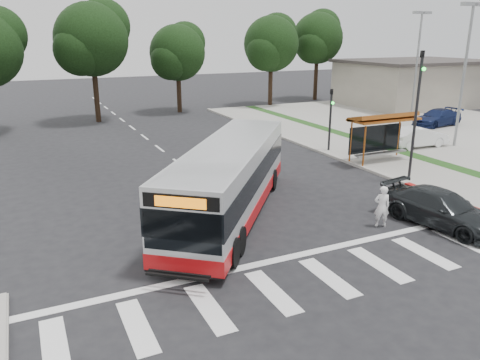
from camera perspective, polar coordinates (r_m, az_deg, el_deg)
ground at (r=18.93m, az=1.92°, el=-5.10°), size 140.00×140.00×0.00m
sidewalk_east at (r=31.11m, az=13.36°, el=3.55°), size 4.00×40.00×0.12m
curb_east at (r=29.93m, az=10.35°, el=3.23°), size 0.30×40.00×0.15m
curb_east_red at (r=22.90m, az=24.88°, el=-2.52°), size 0.32×6.00×0.15m
parking_lot at (r=40.83m, az=25.01°, el=5.59°), size 18.00×36.00×0.10m
commercial_building at (r=53.68m, az=20.43°, el=10.90°), size 14.00×10.00×4.40m
building_roof_cap at (r=53.51m, az=20.70°, el=13.39°), size 14.60×10.60×0.30m
crosswalk_ladder at (r=15.10m, az=10.76°, el=-11.56°), size 18.00×2.60×0.01m
bus_shelter at (r=28.37m, az=16.98°, el=6.69°), size 4.20×1.60×2.86m
traffic_signal_ne_tall at (r=24.75m, az=20.77°, el=8.46°), size 0.18×0.37×6.50m
traffic_signal_ne_short at (r=30.19m, az=10.99°, el=7.97°), size 0.18×0.37×4.00m
lot_light_front at (r=33.82m, az=25.89°, el=13.43°), size 1.90×0.35×9.01m
lot_light_mid at (r=44.98m, az=20.90°, el=14.57°), size 1.90×0.35×9.01m
tree_ne_a at (r=49.84m, az=3.86°, el=16.34°), size 6.16×5.74×9.30m
tree_ne_b at (r=55.21m, az=9.48°, el=16.79°), size 6.16×5.74×10.02m
tree_north_a at (r=42.07m, az=-17.58°, el=16.15°), size 6.60×6.15×10.17m
tree_north_b at (r=45.86m, az=-7.57°, el=15.23°), size 5.72×5.33×8.43m
transit_bus at (r=19.12m, az=-1.22°, el=-0.08°), size 9.16×10.72×3.01m
pedestrian at (r=19.01m, az=16.92°, el=-3.10°), size 0.71×0.61×1.66m
dark_sedan at (r=19.96m, az=23.36°, el=-3.24°), size 2.74×5.05×1.39m
parked_car_1 at (r=33.09m, az=20.90°, el=4.95°), size 4.14×1.63×1.34m
parked_car_3 at (r=41.45m, az=22.90°, el=7.02°), size 4.82×2.42×1.34m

